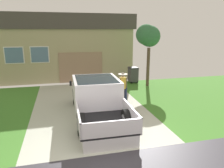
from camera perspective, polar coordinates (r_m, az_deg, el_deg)
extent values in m
cube|color=#B5B7A7|center=(10.78, -6.42, -5.71)|extent=(5.20, 9.00, 0.06)
cube|color=silver|center=(9.13, -3.65, -7.74)|extent=(1.90, 5.37, 0.42)
cube|color=silver|center=(9.41, -4.27, -2.03)|extent=(1.98, 2.23, 1.16)
cube|color=#1E2833|center=(9.32, -4.31, 0.02)|extent=(1.74, 2.05, 0.49)
cube|color=silver|center=(11.01, -5.48, -1.23)|extent=(1.95, 1.05, 0.58)
cube|color=black|center=(7.59, -1.73, -10.43)|extent=(1.98, 2.18, 0.06)
cube|color=silver|center=(7.39, -8.96, -9.19)|extent=(0.11, 2.13, 0.56)
cube|color=silver|center=(7.71, 5.15, -8.06)|extent=(0.11, 2.13, 0.56)
cube|color=silver|center=(6.57, 0.01, -12.08)|extent=(1.93, 0.11, 0.56)
cube|color=black|center=(9.99, -10.99, 0.22)|extent=(0.10, 0.18, 0.20)
cylinder|color=black|center=(10.88, -9.70, -3.24)|extent=(0.28, 0.81, 0.80)
cylinder|color=#9E9EA3|center=(10.88, -9.70, -3.24)|extent=(0.29, 0.45, 0.44)
cylinder|color=black|center=(11.08, -1.06, -2.73)|extent=(0.28, 0.81, 0.80)
cylinder|color=#9E9EA3|center=(11.08, -1.06, -2.73)|extent=(0.29, 0.45, 0.44)
cylinder|color=black|center=(7.71, -8.24, -10.59)|extent=(0.28, 0.81, 0.80)
cylinder|color=#9E9EA3|center=(7.71, -8.24, -10.59)|extent=(0.29, 0.45, 0.44)
cylinder|color=black|center=(7.98, 3.93, -9.58)|extent=(0.28, 0.81, 0.80)
cylinder|color=#9E9EA3|center=(7.98, 3.93, -9.58)|extent=(0.29, 0.45, 0.44)
cylinder|color=navy|center=(10.70, 3.65, -3.20)|extent=(0.14, 0.14, 0.86)
cylinder|color=navy|center=(10.55, 2.07, -3.42)|extent=(0.14, 0.14, 0.86)
cylinder|color=gold|center=(10.44, 2.91, 0.28)|extent=(0.29, 0.29, 0.56)
cylinder|color=brown|center=(10.53, 3.73, 0.06)|extent=(0.09, 0.09, 0.62)
cylinder|color=brown|center=(10.38, 2.07, -0.12)|extent=(0.09, 0.09, 0.62)
sphere|color=brown|center=(10.35, 2.94, 2.42)|extent=(0.19, 0.19, 0.19)
cylinder|color=#BCB2A3|center=(10.35, 2.94, 2.66)|extent=(0.46, 0.46, 0.01)
cone|color=#BCB2A3|center=(10.34, 2.94, 2.94)|extent=(0.20, 0.20, 0.11)
cube|color=tan|center=(10.46, 1.94, -5.33)|extent=(0.36, 0.15, 0.25)
torus|color=tan|center=(10.40, 1.94, -4.41)|extent=(0.33, 0.02, 0.33)
cube|color=tan|center=(17.80, -13.14, 8.04)|extent=(10.19, 5.10, 3.71)
cube|color=#423D38|center=(17.72, -13.59, 15.73)|extent=(10.60, 5.31, 1.07)
cube|color=#93755B|center=(15.41, -8.26, 4.43)|extent=(3.06, 0.06, 2.13)
cube|color=slate|center=(15.25, -18.74, 7.43)|extent=(1.10, 0.05, 1.00)
cube|color=silver|center=(15.27, -18.73, 7.44)|extent=(1.23, 0.02, 1.12)
cube|color=slate|center=(15.46, -24.68, 6.98)|extent=(1.10, 0.05, 1.00)
cube|color=silver|center=(15.48, -24.68, 6.99)|extent=(1.23, 0.02, 1.12)
cylinder|color=brown|center=(14.34, 9.60, 4.48)|extent=(0.21, 0.21, 2.53)
sphere|color=#346C3F|center=(14.35, 10.04, 12.46)|extent=(1.37, 1.37, 1.37)
sphere|color=#346C3F|center=(14.30, 9.10, 12.90)|extent=(1.32, 1.32, 1.32)
cube|color=#424247|center=(15.24, 5.64, 2.42)|extent=(0.58, 0.68, 0.91)
cube|color=#2E2E31|center=(15.15, 5.68, 4.30)|extent=(0.60, 0.71, 0.10)
cylinder|color=black|center=(15.02, 5.15, 0.47)|extent=(0.05, 0.18, 0.18)
cylinder|color=black|center=(15.16, 6.72, 0.56)|extent=(0.05, 0.18, 0.18)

